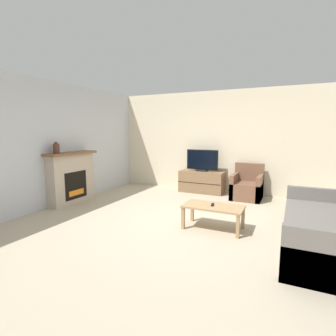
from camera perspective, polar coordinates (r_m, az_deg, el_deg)
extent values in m
plane|color=tan|center=(4.84, 2.51, -11.83)|extent=(24.00, 24.00, 0.00)
cube|color=beige|center=(7.19, 11.39, 5.57)|extent=(12.00, 0.06, 2.70)
cube|color=silver|center=(6.31, -22.80, 4.77)|extent=(0.06, 12.00, 2.70)
cube|color=#B7A893|center=(6.38, -20.35, -2.22)|extent=(0.28, 1.15, 1.12)
cube|color=black|center=(6.30, -19.37, -3.54)|extent=(0.01, 0.63, 0.62)
cube|color=orange|center=(6.33, -19.28, -5.05)|extent=(0.01, 0.44, 0.12)
cube|color=brown|center=(6.28, -20.42, 3.02)|extent=(0.40, 1.27, 0.05)
cylinder|color=#512D23|center=(6.02, -23.16, 3.89)|extent=(0.14, 0.14, 0.20)
sphere|color=#512D23|center=(6.02, -23.21, 4.95)|extent=(0.07, 0.07, 0.07)
cube|color=brown|center=(7.12, 7.38, -2.96)|extent=(1.18, 0.50, 0.58)
cube|color=black|center=(6.89, 6.72, -3.33)|extent=(1.16, 0.01, 0.01)
cube|color=black|center=(7.07, 7.42, -0.50)|extent=(0.30, 0.18, 0.04)
cube|color=black|center=(7.04, 7.47, 1.80)|extent=(0.86, 0.03, 0.53)
cube|color=black|center=(7.02, 7.43, 1.79)|extent=(0.79, 0.01, 0.48)
cube|color=brown|center=(6.67, 16.75, -4.78)|extent=(0.70, 0.76, 0.40)
cube|color=brown|center=(6.90, 17.30, -0.81)|extent=(0.70, 0.14, 0.44)
cube|color=brown|center=(6.70, 14.25, -3.75)|extent=(0.10, 0.76, 0.60)
cube|color=brown|center=(6.61, 19.35, -4.12)|extent=(0.10, 0.76, 0.60)
cube|color=#A37F56|center=(4.50, 9.85, -8.25)|extent=(0.99, 0.52, 0.03)
cube|color=#A37F56|center=(4.50, 3.31, -10.83)|extent=(0.05, 0.05, 0.37)
cube|color=#A37F56|center=(4.26, 14.97, -12.22)|extent=(0.05, 0.05, 0.37)
cube|color=#A37F56|center=(4.90, 5.31, -9.29)|extent=(0.05, 0.05, 0.37)
cube|color=#A37F56|center=(4.67, 16.02, -10.43)|extent=(0.05, 0.05, 0.37)
cube|color=black|center=(4.51, 9.66, -7.87)|extent=(0.07, 0.15, 0.02)
cube|color=#66605B|center=(4.35, 30.25, -12.34)|extent=(0.95, 2.32, 0.42)
cube|color=#66605B|center=(3.28, 31.90, -16.90)|extent=(0.95, 0.11, 0.65)
cube|color=#66605B|center=(5.37, 29.46, -7.21)|extent=(0.95, 0.11, 0.65)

